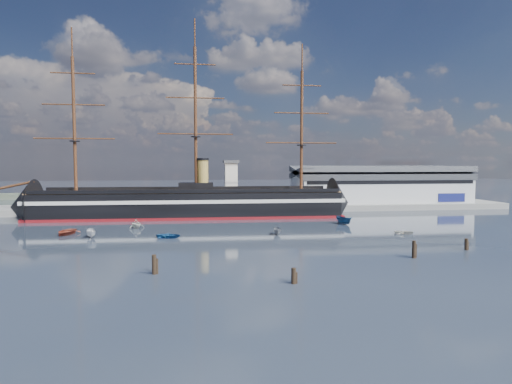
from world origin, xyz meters
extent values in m
plane|color=#172130|center=(0.00, 40.00, 0.00)|extent=(600.00, 600.00, 0.00)
cube|color=slate|center=(10.00, 76.00, 0.00)|extent=(180.00, 18.00, 2.00)
cube|color=#B7BABC|center=(58.00, 80.00, 7.00)|extent=(62.00, 20.00, 10.00)
cube|color=#3F4247|center=(58.00, 80.00, 12.60)|extent=(63.00, 21.00, 2.00)
cube|color=silver|center=(3.00, 73.00, 9.00)|extent=(4.00, 4.00, 14.00)
cube|color=#3F4247|center=(3.00, 73.00, 16.50)|extent=(5.00, 5.00, 1.00)
cube|color=black|center=(-10.46, 60.00, 4.00)|extent=(88.41, 18.41, 7.00)
cube|color=silver|center=(-10.46, 60.00, 5.20)|extent=(90.41, 18.70, 1.00)
cube|color=maroon|center=(-10.46, 60.00, 0.35)|extent=(90.41, 18.66, 0.90)
cone|color=black|center=(-56.96, 60.00, 3.70)|extent=(14.42, 16.06, 15.68)
cone|color=black|center=(36.04, 60.00, 3.70)|extent=(11.43, 15.98, 15.68)
cube|color=brown|center=(-10.46, 60.00, 7.60)|extent=(88.37, 17.13, 0.40)
cube|color=black|center=(-8.46, 60.00, 9.00)|extent=(10.16, 6.27, 2.50)
cylinder|color=#A1863D|center=(-6.46, 60.00, 12.50)|extent=(3.20, 3.20, 9.00)
cylinder|color=#381E0F|center=(-62.46, 60.00, 9.00)|extent=(17.76, 1.19, 4.43)
cylinder|color=#381E0F|center=(-42.46, 60.00, 26.80)|extent=(0.90, 0.90, 38.00)
cylinder|color=#381E0F|center=(-8.46, 60.00, 28.80)|extent=(0.90, 0.90, 42.00)
cylinder|color=#381E0F|center=(23.54, 60.00, 25.80)|extent=(0.90, 0.90, 36.00)
imported|color=silver|center=(-30.88, 27.04, 0.00)|extent=(6.18, 3.69, 2.32)
imported|color=navy|center=(-14.44, 24.77, 0.00)|extent=(2.10, 3.46, 1.51)
imported|color=slate|center=(9.36, 25.17, 0.00)|extent=(5.03, 2.31, 1.94)
imported|color=silver|center=(-23.25, 39.92, 0.00)|extent=(7.39, 6.19, 2.52)
imported|color=beige|center=(38.06, 22.45, 0.00)|extent=(1.85, 2.84, 1.23)
imported|color=navy|center=(29.86, 39.04, 0.00)|extent=(7.04, 4.57, 2.64)
imported|color=#983A25|center=(-37.46, 32.29, 0.00)|extent=(4.25, 2.31, 1.88)
cylinder|color=black|center=(-14.65, -5.58, 0.00)|extent=(0.64, 0.64, 3.55)
cylinder|color=black|center=(4.17, -13.15, 0.00)|extent=(0.64, 0.64, 2.82)
cylinder|color=black|center=(27.79, -0.98, 0.00)|extent=(0.64, 0.64, 3.67)
cylinder|color=black|center=(40.74, 3.92, 0.00)|extent=(0.64, 0.64, 2.84)
camera|label=1|loc=(-8.62, -67.78, 16.02)|focal=30.00mm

